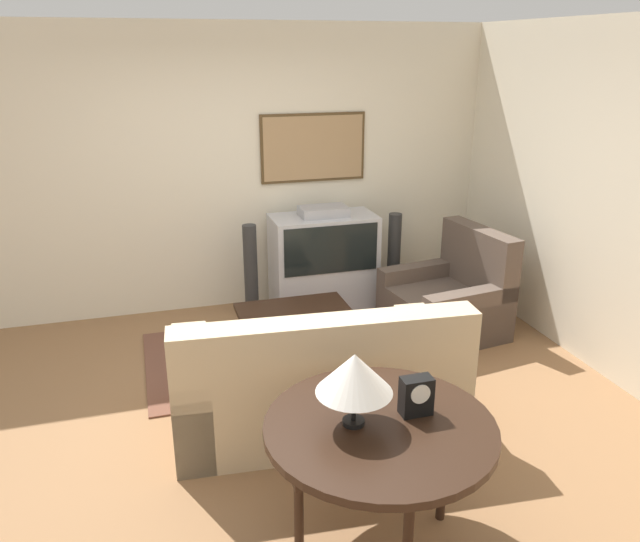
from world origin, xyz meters
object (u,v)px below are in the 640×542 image
object	(u,v)px
table_lamp	(354,374)
speaker_tower_left	(251,275)
tv	(323,261)
mantel_clock	(416,396)
speaker_tower_right	(394,261)
coffee_table	(293,314)
armchair	(449,301)
console_table	(380,435)
couch	(317,383)

from	to	relation	value
table_lamp	speaker_tower_left	distance (m)	3.07
tv	speaker_tower_left	bearing A→B (deg)	-176.81
table_lamp	speaker_tower_left	world-z (taller)	table_lamp
mantel_clock	speaker_tower_right	world-z (taller)	same
coffee_table	table_lamp	size ratio (longest dim) A/B	2.40
tv	speaker_tower_right	xyz separation A→B (m)	(0.73, -0.04, -0.05)
armchair	mantel_clock	distance (m)	2.67
console_table	speaker_tower_left	xyz separation A→B (m)	(-0.09, 3.06, -0.23)
speaker_tower_left	speaker_tower_right	size ratio (longest dim) A/B	1.00
armchair	mantel_clock	xyz separation A→B (m)	(-1.38, -2.23, 0.54)
tv	mantel_clock	xyz separation A→B (m)	(-0.43, -3.06, 0.34)
table_lamp	armchair	bearing A→B (deg)	52.45
armchair	table_lamp	world-z (taller)	table_lamp
table_lamp	coffee_table	bearing A→B (deg)	83.91
console_table	table_lamp	xyz separation A→B (m)	(-0.13, 0.04, 0.34)
couch	tv	bearing A→B (deg)	-103.26
speaker_tower_left	speaker_tower_right	world-z (taller)	same
mantel_clock	speaker_tower_left	size ratio (longest dim) A/B	0.22
table_lamp	mantel_clock	xyz separation A→B (m)	(0.33, -0.00, -0.18)
tv	mantel_clock	distance (m)	3.11
couch	table_lamp	world-z (taller)	table_lamp
mantel_clock	speaker_tower_left	distance (m)	3.06
tv	speaker_tower_right	size ratio (longest dim) A/B	1.12
speaker_tower_left	coffee_table	bearing A→B (deg)	-78.05
table_lamp	tv	bearing A→B (deg)	75.93
couch	speaker_tower_right	distance (m)	2.36
armchair	speaker_tower_right	size ratio (longest dim) A/B	1.12
speaker_tower_right	mantel_clock	bearing A→B (deg)	-111.08
couch	table_lamp	bearing A→B (deg)	87.84
couch	console_table	world-z (taller)	couch
speaker_tower_left	speaker_tower_right	bearing A→B (deg)	0.00
tv	armchair	size ratio (longest dim) A/B	1.01
armchair	coffee_table	world-z (taller)	armchair
speaker_tower_right	coffee_table	bearing A→B (deg)	-144.90
tv	mantel_clock	world-z (taller)	tv
couch	armchair	world-z (taller)	armchair
armchair	speaker_tower_right	world-z (taller)	armchair
armchair	coffee_table	bearing A→B (deg)	-94.00
coffee_table	table_lamp	bearing A→B (deg)	-96.09
speaker_tower_right	table_lamp	bearing A→B (deg)	-116.36
armchair	table_lamp	xyz separation A→B (m)	(-1.71, -2.23, 0.71)
mantel_clock	console_table	bearing A→B (deg)	-169.31
couch	coffee_table	distance (m)	1.04
tv	mantel_clock	bearing A→B (deg)	-98.09
tv	armchair	distance (m)	1.27
couch	mantel_clock	bearing A→B (deg)	105.00
coffee_table	speaker_tower_left	distance (m)	0.91
console_table	speaker_tower_right	size ratio (longest dim) A/B	1.25
table_lamp	speaker_tower_right	size ratio (longest dim) A/B	0.41
console_table	mantel_clock	distance (m)	0.26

